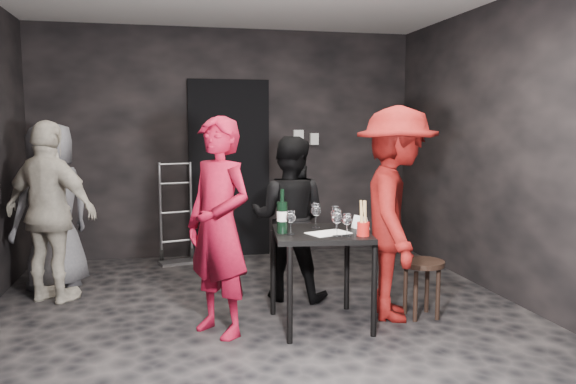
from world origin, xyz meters
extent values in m
cube|color=black|center=(0.00, 0.00, 0.00)|extent=(4.50, 5.00, 0.02)
cube|color=black|center=(0.00, 2.50, 1.35)|extent=(4.50, 0.04, 2.70)
cube|color=black|center=(0.00, -2.50, 1.35)|extent=(4.50, 0.04, 2.70)
cube|color=black|center=(2.25, 0.00, 1.35)|extent=(0.04, 5.00, 2.70)
cube|color=black|center=(0.00, 2.44, 1.05)|extent=(0.95, 0.10, 2.10)
cube|color=#B7B7B2|center=(0.85, 2.45, 1.45)|extent=(0.12, 0.06, 0.12)
cube|color=#B7B7B2|center=(1.05, 2.45, 1.40)|extent=(0.10, 0.06, 0.14)
cylinder|color=#B2B2B7|center=(-0.81, 2.25, 0.57)|extent=(0.03, 0.03, 1.15)
cylinder|color=#B2B2B7|center=(-0.47, 2.25, 0.57)|extent=(0.03, 0.03, 1.15)
cube|color=#B2B2B7|center=(-0.64, 2.14, 0.01)|extent=(0.38, 0.21, 0.03)
cylinder|color=black|center=(-0.81, 2.28, 0.08)|extent=(0.04, 0.16, 0.16)
cylinder|color=black|center=(-0.47, 2.28, 0.08)|extent=(0.04, 0.16, 0.16)
cube|color=black|center=(0.42, -0.11, 0.73)|extent=(0.72, 0.72, 0.04)
cylinder|color=black|center=(0.10, -0.43, 0.35)|extent=(0.04, 0.04, 0.71)
cylinder|color=black|center=(0.74, -0.43, 0.35)|extent=(0.04, 0.04, 0.71)
cylinder|color=black|center=(0.10, 0.21, 0.35)|extent=(0.04, 0.04, 0.71)
cylinder|color=black|center=(0.74, 0.21, 0.35)|extent=(0.04, 0.04, 0.71)
cylinder|color=black|center=(1.28, -0.11, 0.45)|extent=(0.36, 0.36, 0.04)
cylinder|color=black|center=(1.38, -0.01, 0.21)|extent=(0.04, 0.04, 0.41)
cylinder|color=black|center=(1.18, -0.01, 0.21)|extent=(0.04, 0.04, 0.41)
cylinder|color=black|center=(1.18, -0.21, 0.21)|extent=(0.04, 0.04, 0.41)
cylinder|color=black|center=(1.38, -0.21, 0.21)|extent=(0.04, 0.04, 0.41)
imported|color=maroon|center=(-0.37, -0.12, 0.89)|extent=(0.73, 0.77, 1.78)
imported|color=black|center=(0.33, 0.63, 0.72)|extent=(0.80, 0.64, 1.44)
imported|color=maroon|center=(1.06, -0.06, 0.98)|extent=(0.96, 1.39, 1.97)
imported|color=#BDB2A0|center=(-1.74, 0.98, 0.87)|extent=(1.12, 0.95, 1.73)
imported|color=#5C5C61|center=(-1.80, 1.39, 0.85)|extent=(0.92, 0.90, 1.70)
cube|color=white|center=(0.45, -0.21, 0.75)|extent=(0.36, 0.30, 0.00)
cylinder|color=black|center=(0.11, -0.12, 0.87)|extent=(0.08, 0.08, 0.24)
cylinder|color=black|center=(0.11, -0.12, 1.04)|extent=(0.03, 0.03, 0.10)
cylinder|color=white|center=(0.11, -0.12, 0.88)|extent=(0.08, 0.08, 0.08)
cylinder|color=#AF1511|center=(0.68, -0.36, 0.80)|extent=(0.09, 0.09, 0.10)
camera|label=1|loc=(-0.74, -4.23, 1.56)|focal=35.00mm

